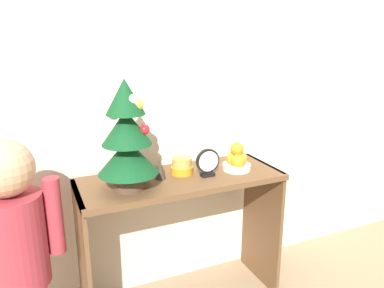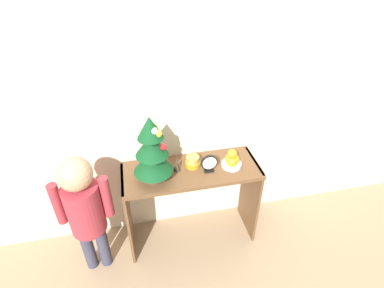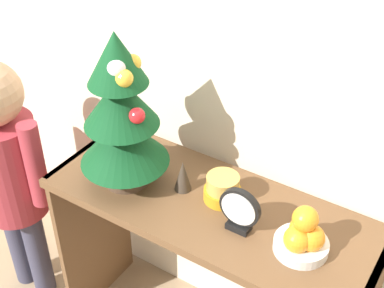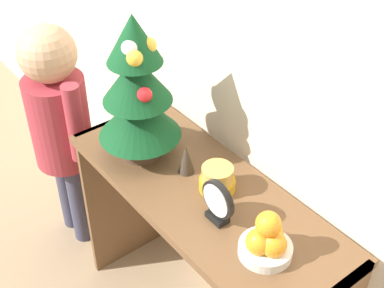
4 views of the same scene
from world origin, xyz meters
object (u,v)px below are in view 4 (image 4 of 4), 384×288
desk_clock (218,202)px  child_figure (59,116)px  fruit_bowl (267,240)px  mini_tree (137,91)px  figurine (186,159)px  singing_bowl (217,179)px

desk_clock → child_figure: 0.93m
fruit_bowl → child_figure: size_ratio=0.14×
mini_tree → figurine: size_ratio=4.84×
figurine → child_figure: bearing=-168.3°
mini_tree → fruit_bowl: bearing=2.0°
desk_clock → child_figure: size_ratio=0.14×
singing_bowl → figurine: bearing=-168.7°
singing_bowl → desk_clock: size_ratio=0.80×
singing_bowl → desk_clock: bearing=-39.8°
fruit_bowl → desk_clock: fruit_bowl is taller
figurine → child_figure: child_figure is taller
singing_bowl → desk_clock: desk_clock is taller
figurine → desk_clock: bearing=-14.9°
fruit_bowl → figurine: (-0.42, 0.04, -0.00)m
mini_tree → fruit_bowl: (0.60, 0.02, -0.20)m
mini_tree → singing_bowl: 0.38m
fruit_bowl → child_figure: 1.12m
singing_bowl → figurine: figurine is taller
mini_tree → desk_clock: mini_tree is taller
fruit_bowl → singing_bowl: size_ratio=1.32×
mini_tree → child_figure: size_ratio=0.49×
mini_tree → fruit_bowl: mini_tree is taller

